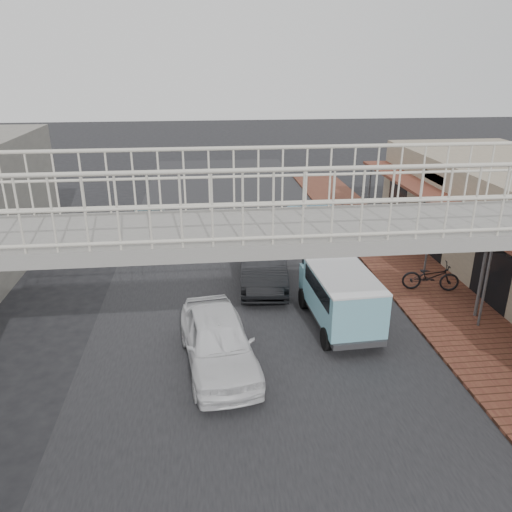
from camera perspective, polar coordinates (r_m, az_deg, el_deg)
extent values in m
plane|color=black|center=(14.18, 0.60, -11.73)|extent=(120.00, 120.00, 0.00)
cube|color=black|center=(14.18, 0.60, -11.72)|extent=(10.00, 60.00, 0.01)
cube|color=brown|center=(18.46, 19.96, -4.63)|extent=(3.00, 40.00, 0.10)
cube|color=brown|center=(18.87, 23.06, 4.78)|extent=(1.80, 18.00, 0.12)
cube|color=silver|center=(21.95, 19.75, 8.47)|extent=(0.08, 2.60, 0.90)
cube|color=gray|center=(8.34, 3.99, 2.94)|extent=(14.00, 2.00, 0.24)
cube|color=beige|center=(9.07, 3.05, 8.87)|extent=(14.00, 0.08, 1.10)
cube|color=beige|center=(7.25, 5.43, 5.59)|extent=(14.00, 0.08, 1.10)
imported|color=white|center=(13.60, -4.35, -9.65)|extent=(2.33, 4.60, 1.50)
imported|color=black|center=(18.43, 0.82, -0.87)|extent=(2.01, 4.76, 1.53)
imported|color=#7DC0D9|center=(24.08, 6.79, 4.31)|extent=(2.78, 5.40, 1.46)
imported|color=#68ACB5|center=(22.92, -12.35, 2.71)|extent=(1.73, 4.11, 1.19)
cylinder|color=black|center=(16.80, 5.51, -4.86)|extent=(0.27, 0.69, 0.68)
cylinder|color=black|center=(17.23, 10.43, -4.44)|extent=(0.27, 0.69, 0.68)
cylinder|color=black|center=(14.59, 8.13, -9.36)|extent=(0.27, 0.69, 0.68)
cylinder|color=black|center=(15.08, 13.73, -8.71)|extent=(0.27, 0.69, 0.68)
cube|color=#7AC0D4|center=(15.28, 9.90, -4.53)|extent=(1.82, 3.20, 1.32)
cube|color=#7AC0D4|center=(16.93, 7.91, -2.59)|extent=(1.62, 0.96, 0.88)
cube|color=black|center=(15.13, 9.99, -3.30)|extent=(1.83, 2.62, 0.49)
cube|color=silver|center=(15.00, 10.07, -2.18)|extent=(1.84, 3.21, 0.06)
imported|color=black|center=(18.76, 19.34, -2.22)|extent=(2.07, 1.11, 1.03)
imported|color=black|center=(25.98, 9.08, 5.11)|extent=(1.61, 0.64, 0.94)
cylinder|color=#59595B|center=(17.05, 24.50, -1.55)|extent=(0.11, 0.11, 3.12)
cube|color=black|center=(16.65, 25.11, 2.00)|extent=(1.24, 0.50, 0.97)
cube|color=white|center=(16.62, 24.92, 1.80)|extent=(0.81, 0.30, 0.65)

